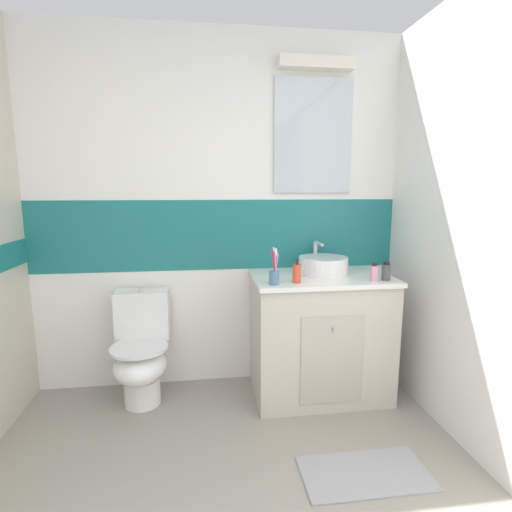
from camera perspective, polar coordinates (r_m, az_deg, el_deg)
The scene contains 10 objects.
ground_plane at distance 2.16m, azimuth -3.31°, elevation -32.33°, with size 3.20×3.48×0.04m, color gray.
wall_back_tiled at distance 2.86m, azimuth -5.26°, elevation 6.40°, with size 3.20×0.20×2.50m.
vanity_cabinet at distance 2.81m, azimuth 9.16°, elevation -11.23°, with size 0.92×0.60×0.85m.
sink_basin at distance 2.72m, azimuth 9.73°, elevation -1.28°, with size 0.33×0.38×0.21m.
toilet at distance 2.80m, azimuth -16.35°, elevation -13.23°, with size 0.37×0.50×0.75m.
toothbrush_cup at distance 2.39m, azimuth 2.65°, elevation -2.76°, with size 0.06×0.06×0.23m.
soap_dispenser at distance 2.45m, azimuth 5.95°, elevation -2.53°, with size 0.05×0.05×0.16m.
lotion_bottle_short at distance 2.63m, azimuth 18.38°, elevation -2.19°, with size 0.05×0.05×0.12m.
perfume_flask_small at distance 2.58m, azimuth 16.79°, elevation -2.30°, with size 0.04×0.03×0.12m.
bath_mat at distance 2.34m, azimuth 15.57°, elevation -28.15°, with size 0.65×0.33×0.01m, color #99999E.
Camera 1 is at (-0.11, -0.40, 1.43)m, focal length 27.52 mm.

